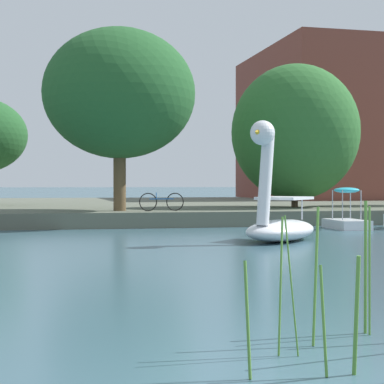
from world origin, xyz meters
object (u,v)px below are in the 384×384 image
Objects in this scene: pedal_boat_cyan at (346,217)px; tree_willow_near_path at (295,132)px; swan_boat at (278,217)px; tree_sapling_by_fence at (120,94)px; bicycle_parked at (162,202)px.

pedal_boat_cyan is 6.87m from tree_willow_near_path.
tree_sapling_by_fence reaches higher than swan_boat.
pedal_boat_cyan is at bearing 47.40° from swan_boat.
tree_willow_near_path reaches higher than swan_boat.
swan_boat is 0.44× the size of tree_willow_near_path.
tree_sapling_by_fence is 4.51m from bicycle_parked.
tree_willow_near_path reaches higher than bicycle_parked.
pedal_boat_cyan is 0.25× the size of tree_sapling_by_fence.
tree_willow_near_path is 7.82m from bicycle_parked.
swan_boat reaches higher than pedal_boat_cyan.
pedal_boat_cyan is 9.82m from tree_sapling_by_fence.
tree_willow_near_path is (4.39, 10.42, 3.28)m from swan_boat.
swan_boat is 11.77m from tree_willow_near_path.
tree_willow_near_path is (8.12, 2.44, -1.17)m from tree_sapling_by_fence.
swan_boat is at bearing -73.74° from bicycle_parked.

